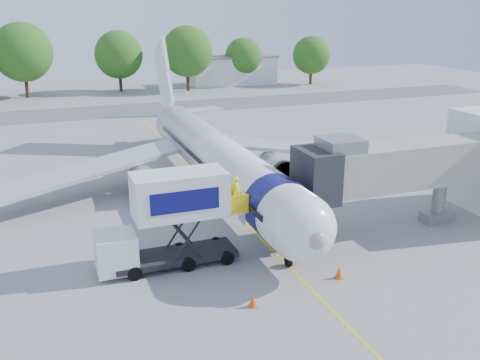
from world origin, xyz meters
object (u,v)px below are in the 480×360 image
object	(u,v)px
jet_bridge	(386,168)
catering_hiloader	(169,221)
ground_tug	(335,325)
aircraft	(214,157)

from	to	relation	value
jet_bridge	catering_hiloader	world-z (taller)	jet_bridge
ground_tug	jet_bridge	bearing A→B (deg)	24.56
ground_tug	catering_hiloader	bearing A→B (deg)	96.45
catering_hiloader	ground_tug	xyz separation A→B (m)	(5.19, -9.57, -2.03)
aircraft	ground_tug	distance (m)	20.84
jet_bridge	ground_tug	xyz separation A→B (m)	(-9.07, -9.58, -3.61)
aircraft	ground_tug	bearing A→B (deg)	-92.97
aircraft	jet_bridge	world-z (taller)	aircraft
catering_hiloader	ground_tug	bearing A→B (deg)	-61.54
aircraft	catering_hiloader	distance (m)	12.77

